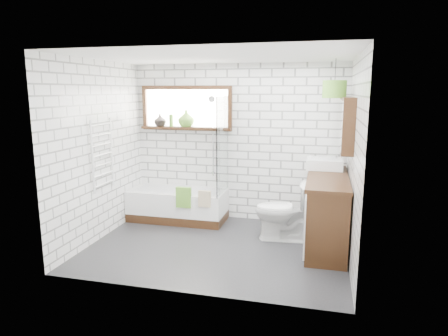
% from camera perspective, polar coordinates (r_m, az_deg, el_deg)
% --- Properties ---
extents(floor, '(3.40, 2.60, 0.01)m').
position_cam_1_polar(floor, '(5.53, -1.00, -11.19)').
color(floor, black).
rests_on(floor, ground).
extents(ceiling, '(3.40, 2.60, 0.01)m').
position_cam_1_polar(ceiling, '(5.13, -1.10, 15.73)').
color(ceiling, white).
rests_on(ceiling, ground).
extents(wall_back, '(3.40, 0.01, 2.50)m').
position_cam_1_polar(wall_back, '(6.44, 1.97, 3.58)').
color(wall_back, white).
rests_on(wall_back, ground).
extents(wall_front, '(3.40, 0.01, 2.50)m').
position_cam_1_polar(wall_front, '(3.96, -5.95, -1.19)').
color(wall_front, white).
rests_on(wall_front, ground).
extents(wall_left, '(0.01, 2.60, 2.50)m').
position_cam_1_polar(wall_left, '(5.86, -17.39, 2.33)').
color(wall_left, white).
rests_on(wall_left, ground).
extents(wall_right, '(0.01, 2.60, 2.50)m').
position_cam_1_polar(wall_right, '(5.02, 18.08, 0.92)').
color(wall_right, white).
rests_on(wall_right, ground).
extents(window, '(1.52, 0.16, 0.68)m').
position_cam_1_polar(window, '(6.58, -5.43, 8.50)').
color(window, black).
rests_on(window, wall_back).
extents(towel_radiator, '(0.06, 0.52, 1.00)m').
position_cam_1_polar(towel_radiator, '(5.84, -16.99, 1.84)').
color(towel_radiator, white).
rests_on(towel_radiator, wall_left).
extents(mirror_cabinet, '(0.16, 1.20, 0.70)m').
position_cam_1_polar(mirror_cabinet, '(5.57, 17.04, 6.07)').
color(mirror_cabinet, black).
rests_on(mirror_cabinet, wall_right).
extents(shower_riser, '(0.02, 0.02, 1.30)m').
position_cam_1_polar(shower_riser, '(6.48, -1.58, 4.52)').
color(shower_riser, silver).
rests_on(shower_riser, wall_back).
extents(bathtub, '(1.55, 0.68, 0.50)m').
position_cam_1_polar(bathtub, '(6.57, -6.59, -5.25)').
color(bathtub, white).
rests_on(bathtub, floor).
extents(shower_screen, '(0.02, 0.72, 1.50)m').
position_cam_1_polar(shower_screen, '(6.14, -0.17, 3.23)').
color(shower_screen, white).
rests_on(shower_screen, bathtub).
extents(towel_green, '(0.23, 0.06, 0.32)m').
position_cam_1_polar(towel_green, '(6.12, -5.79, -4.20)').
color(towel_green, '#57932C').
rests_on(towel_green, bathtub).
extents(towel_beige, '(0.19, 0.05, 0.25)m').
position_cam_1_polar(towel_beige, '(6.02, -2.79, -4.42)').
color(towel_beige, '#C2B386').
rests_on(towel_beige, bathtub).
extents(vanity, '(0.54, 1.68, 0.96)m').
position_cam_1_polar(vanity, '(5.62, 14.49, -5.89)').
color(vanity, black).
rests_on(vanity, floor).
extents(basin, '(0.51, 0.44, 0.15)m').
position_cam_1_polar(basin, '(5.98, 14.15, 0.61)').
color(basin, white).
rests_on(basin, vanity).
extents(tap, '(0.04, 0.04, 0.16)m').
position_cam_1_polar(tap, '(5.98, 15.71, 1.06)').
color(tap, silver).
rests_on(tap, vanity).
extents(toilet, '(0.54, 0.86, 0.84)m').
position_cam_1_polar(toilet, '(5.70, 8.68, -6.10)').
color(toilet, white).
rests_on(toilet, floor).
extents(vase_olive, '(0.30, 0.30, 0.27)m').
position_cam_1_polar(vase_olive, '(6.56, -5.43, 6.89)').
color(vase_olive, '#5E982F').
rests_on(vase_olive, window).
extents(vase_dark, '(0.20, 0.20, 0.20)m').
position_cam_1_polar(vase_dark, '(6.73, -9.13, 6.61)').
color(vase_dark, black).
rests_on(vase_dark, window).
extents(bottle, '(0.08, 0.08, 0.20)m').
position_cam_1_polar(bottle, '(6.65, -7.56, 6.58)').
color(bottle, '#5E982F').
rests_on(bottle, window).
extents(pendant, '(0.32, 0.32, 0.23)m').
position_cam_1_polar(pendant, '(5.64, 15.50, 10.80)').
color(pendant, '#57932C').
rests_on(pendant, ceiling).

